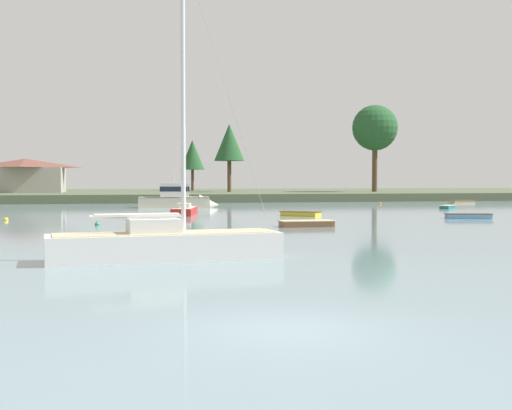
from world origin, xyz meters
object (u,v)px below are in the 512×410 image
(dinghy_teal, at_px, (447,207))
(mooring_buoy_yellow, at_px, (6,220))
(sailboat_white, at_px, (165,252))
(dinghy_yellow, at_px, (301,214))
(sailboat_red, at_px, (185,212))
(dinghy_wood, at_px, (307,224))
(mooring_buoy_green, at_px, (97,224))
(dinghy_sand, at_px, (462,202))
(cruiser_cream, at_px, (181,202))
(mooring_buoy_orange, at_px, (380,204))
(dinghy_skyblue, at_px, (468,217))
(dinghy_black, at_px, (145,219))

(dinghy_teal, xyz_separation_m, mooring_buoy_yellow, (-42.59, -12.69, -0.06))
(sailboat_white, xyz_separation_m, dinghy_yellow, (13.24, 28.81, -0.14))
(sailboat_red, height_order, dinghy_wood, sailboat_red)
(dinghy_teal, height_order, mooring_buoy_green, dinghy_teal)
(dinghy_wood, relative_size, mooring_buoy_yellow, 8.61)
(dinghy_sand, bearing_deg, cruiser_cream, -171.79)
(sailboat_white, xyz_separation_m, dinghy_sand, (41.29, 53.20, -0.14))
(sailboat_white, xyz_separation_m, dinghy_wood, (10.32, 16.52, -0.14))
(sailboat_red, relative_size, mooring_buoy_orange, 21.13)
(sailboat_white, height_order, dinghy_sand, sailboat_white)
(cruiser_cream, xyz_separation_m, sailboat_red, (-0.95, -14.78, -0.47))
(mooring_buoy_green, height_order, mooring_buoy_yellow, mooring_buoy_yellow)
(dinghy_teal, xyz_separation_m, dinghy_skyblue, (-6.86, -16.86, 0.01))
(dinghy_yellow, height_order, mooring_buoy_yellow, dinghy_yellow)
(dinghy_teal, distance_m, mooring_buoy_orange, 13.10)
(dinghy_skyblue, relative_size, mooring_buoy_yellow, 9.10)
(dinghy_teal, height_order, dinghy_yellow, dinghy_yellow)
(sailboat_white, distance_m, dinghy_teal, 51.34)
(sailboat_white, relative_size, dinghy_black, 3.22)
(dinghy_skyblue, height_order, dinghy_black, dinghy_black)
(dinghy_wood, bearing_deg, dinghy_teal, 46.61)
(cruiser_cream, distance_m, dinghy_yellow, 20.93)
(dinghy_yellow, distance_m, mooring_buoy_green, 18.49)
(dinghy_sand, relative_size, mooring_buoy_yellow, 7.93)
(dinghy_teal, bearing_deg, mooring_buoy_yellow, -163.41)
(dinghy_yellow, height_order, dinghy_black, dinghy_yellow)
(cruiser_cream, distance_m, mooring_buoy_yellow, 25.61)
(dinghy_sand, height_order, cruiser_cream, cruiser_cream)
(mooring_buoy_orange, bearing_deg, mooring_buoy_yellow, -147.53)
(cruiser_cream, bearing_deg, mooring_buoy_green, -106.33)
(dinghy_black, bearing_deg, dinghy_wood, -37.55)
(dinghy_black, distance_m, mooring_buoy_green, 5.14)
(dinghy_sand, height_order, sailboat_red, sailboat_red)
(sailboat_white, height_order, dinghy_teal, sailboat_white)
(dinghy_yellow, distance_m, dinghy_wood, 12.63)
(cruiser_cream, distance_m, dinghy_black, 23.98)
(dinghy_sand, relative_size, dinghy_black, 0.83)
(cruiser_cream, bearing_deg, dinghy_black, -101.37)
(mooring_buoy_yellow, bearing_deg, sailboat_white, -69.39)
(dinghy_sand, relative_size, dinghy_yellow, 0.93)
(dinghy_black, bearing_deg, dinghy_teal, 25.50)
(dinghy_wood, xyz_separation_m, mooring_buoy_yellow, (-20.54, 10.65, -0.08))
(dinghy_teal, distance_m, mooring_buoy_green, 40.57)
(dinghy_sand, relative_size, dinghy_teal, 1.28)
(dinghy_teal, height_order, mooring_buoy_orange, dinghy_teal)
(dinghy_teal, bearing_deg, sailboat_white, -129.09)
(dinghy_yellow, bearing_deg, mooring_buoy_orange, 55.08)
(dinghy_teal, bearing_deg, dinghy_black, -154.50)
(dinghy_wood, relative_size, mooring_buoy_green, 9.69)
(dinghy_black, relative_size, mooring_buoy_green, 10.68)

